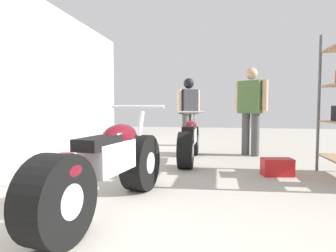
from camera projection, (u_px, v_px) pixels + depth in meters
ground_plane at (181, 166)px, 4.63m from camera, size 18.09×18.09×0.00m
garage_partition_left at (26, 76)px, 4.98m from camera, size 0.08×8.29×2.91m
motorcycle_maroon_cruiser at (107, 169)px, 2.59m from camera, size 0.65×2.05×0.96m
motorcycle_black_naked at (189, 141)px, 5.04m from camera, size 0.54×1.84×0.86m
mechanic_in_blue at (251, 106)px, 5.63m from camera, size 0.61×0.48×1.69m
mechanic_with_helmet at (189, 105)px, 7.09m from camera, size 0.54×0.50×1.63m
red_toolbox at (277, 167)px, 4.00m from camera, size 0.43×0.29×0.24m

